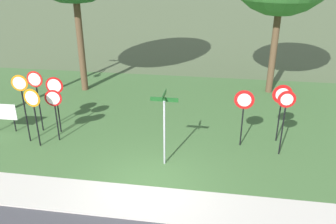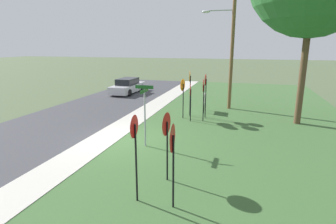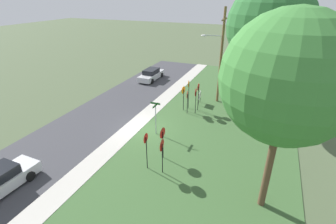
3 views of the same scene
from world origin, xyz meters
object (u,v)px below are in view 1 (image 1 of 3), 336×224
(stop_sign_near_right, at_px, (36,88))
(stop_sign_near_left, at_px, (33,105))
(stop_sign_far_right, at_px, (56,93))
(yield_sign_near_left, at_px, (244,105))
(stop_sign_far_left, at_px, (54,105))
(yield_sign_far_left, at_px, (282,100))
(street_name_post, at_px, (164,122))
(stop_sign_far_center, at_px, (22,95))
(yield_sign_near_right, at_px, (286,108))
(notice_board, at_px, (4,113))

(stop_sign_near_right, bearing_deg, stop_sign_near_left, -68.19)
(stop_sign_near_right, distance_m, stop_sign_far_right, 0.84)
(yield_sign_near_left, bearing_deg, stop_sign_near_right, -175.59)
(stop_sign_far_left, height_order, yield_sign_far_left, yield_sign_far_left)
(yield_sign_near_left, relative_size, street_name_post, 0.85)
(street_name_post, bearing_deg, stop_sign_near_right, 162.08)
(stop_sign_far_center, relative_size, yield_sign_near_right, 1.10)
(stop_sign_far_center, bearing_deg, yield_sign_near_right, -5.09)
(yield_sign_near_right, bearing_deg, stop_sign_far_center, 179.76)
(stop_sign_far_left, height_order, stop_sign_far_center, stop_sign_far_center)
(stop_sign_far_center, distance_m, stop_sign_far_right, 1.34)
(stop_sign_far_left, relative_size, yield_sign_near_left, 0.94)
(notice_board, bearing_deg, stop_sign_near_left, -29.16)
(stop_sign_near_left, height_order, stop_sign_far_right, stop_sign_far_right)
(stop_sign_near_left, relative_size, stop_sign_near_right, 0.90)
(stop_sign_far_center, distance_m, street_name_post, 5.78)
(stop_sign_far_left, bearing_deg, yield_sign_far_left, -1.25)
(stop_sign_far_center, height_order, notice_board, stop_sign_far_center)
(stop_sign_near_left, bearing_deg, notice_board, 161.23)
(stop_sign_far_center, relative_size, yield_sign_far_left, 1.17)
(stop_sign_far_right, relative_size, yield_sign_near_right, 0.96)
(stop_sign_near_left, distance_m, yield_sign_far_left, 9.54)
(stop_sign_near_left, xyz_separation_m, street_name_post, (5.11, -0.51, -0.11))
(stop_sign_near_right, xyz_separation_m, notice_board, (-1.51, -0.25, -1.11))
(yield_sign_far_left, xyz_separation_m, street_name_post, (-4.23, -2.40, -0.17))
(stop_sign_near_left, relative_size, stop_sign_far_left, 1.10)
(stop_sign_far_left, distance_m, yield_sign_near_left, 7.37)
(street_name_post, relative_size, notice_board, 2.19)
(yield_sign_near_right, height_order, yield_sign_far_left, yield_sign_near_right)
(stop_sign_far_right, distance_m, yield_sign_near_left, 7.60)
(stop_sign_near_left, height_order, yield_sign_near_left, stop_sign_near_left)
(street_name_post, bearing_deg, stop_sign_far_right, 159.33)
(stop_sign_far_right, bearing_deg, yield_sign_near_left, -6.02)
(stop_sign_far_left, relative_size, yield_sign_far_left, 0.91)
(stop_sign_far_right, height_order, street_name_post, street_name_post)
(stop_sign_near_left, relative_size, yield_sign_near_left, 1.04)
(yield_sign_near_right, bearing_deg, stop_sign_far_left, 178.39)
(stop_sign_near_left, bearing_deg, yield_sign_far_left, 19.70)
(stop_sign_far_right, relative_size, street_name_post, 0.90)
(stop_sign_far_left, relative_size, notice_board, 1.76)
(yield_sign_near_left, xyz_separation_m, yield_sign_far_left, (1.47, 0.60, 0.07))
(stop_sign_far_right, height_order, yield_sign_near_right, yield_sign_near_right)
(stop_sign_far_center, relative_size, notice_board, 2.26)
(yield_sign_far_left, bearing_deg, stop_sign_near_right, 179.27)
(yield_sign_near_left, distance_m, notice_board, 9.97)
(stop_sign_far_left, height_order, stop_sign_far_right, stop_sign_far_right)
(notice_board, bearing_deg, stop_sign_far_right, 3.94)
(stop_sign_near_left, bearing_deg, stop_sign_near_right, 120.98)
(yield_sign_far_left, bearing_deg, yield_sign_near_left, -161.93)
(notice_board, bearing_deg, yield_sign_near_right, -3.35)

